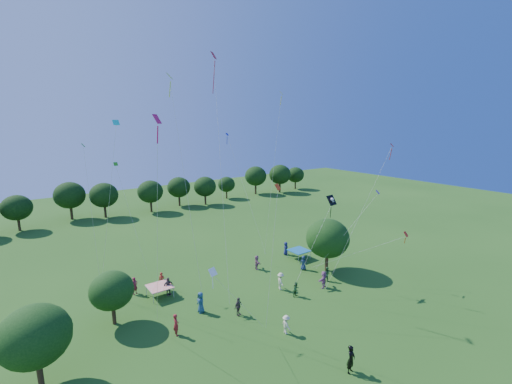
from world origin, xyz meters
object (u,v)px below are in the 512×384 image
Objects in this scene: pirate_kite at (331,201)px; man_in_black at (351,359)px; near_tree_east at (328,238)px; near_tree_north at (112,290)px; red_high_kite at (216,97)px; tent_blue at (299,250)px; near_tree_west at (35,336)px; tent_red_stripe at (160,287)px.

man_in_black is at bearing -130.91° from pirate_kite.
man_in_black is (-10.95, -12.33, -2.90)m from near_tree_east.
red_high_kite is at bearing 2.62° from near_tree_north.
pirate_kite reaches higher than tent_blue.
red_high_kite is (16.22, 5.07, 15.43)m from near_tree_west.
near_tree_west is 2.53× the size of tent_red_stripe.
man_in_black reaches higher than tent_blue.
near_tree_east is (28.18, 1.44, 0.29)m from near_tree_west.
near_tree_east is 3.05× the size of man_in_black.
tent_red_stripe is at bearing 92.77° from man_in_black.
red_high_kite reaches higher than man_in_black.
pirate_kite is 0.37× the size of red_high_kite.
red_high_kite is (5.77, -1.77, 17.99)m from tent_red_stripe.
near_tree_west is 1.19× the size of near_tree_north.
near_tree_north is 0.21× the size of red_high_kite.
near_tree_west reaches higher than tent_blue.
tent_blue is 0.10× the size of red_high_kite.
pirate_kite is at bearing 30.94° from man_in_black.
man_in_black is (-10.83, -16.84, -0.04)m from tent_blue.
near_tree_east reaches higher than man_in_black.
near_tree_north is 0.57× the size of pirate_kite.
near_tree_west reaches higher than near_tree_north.
near_tree_east reaches higher than near_tree_north.
near_tree_north is 0.76× the size of near_tree_east.
pirate_kite is (20.34, -5.38, 5.85)m from near_tree_north.
near_tree_west is 0.68× the size of pirate_kite.
tent_red_stripe is 19.00m from pirate_kite.
near_tree_west is 7.28m from near_tree_north.
near_tree_west is 2.53× the size of tent_blue.
near_tree_north is at bearing -176.49° from tent_blue.
tent_red_stripe is at bearing 25.10° from near_tree_north.
pirate_kite is at bearing -14.82° from near_tree_north.
man_in_black is at bearing -86.40° from red_high_kite.
tent_blue is at bearing 91.53° from near_tree_east.
pirate_kite is 15.23m from red_high_kite.
pirate_kite reaches higher than tent_red_stripe.
red_high_kite reaches higher than near_tree_west.
near_tree_west is 28.80m from tent_blue.
tent_red_stripe and tent_blue have the same top height.
tent_red_stripe is 17.62m from tent_blue.
near_tree_west is 20.54m from man_in_black.
near_tree_west reaches higher than man_in_black.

